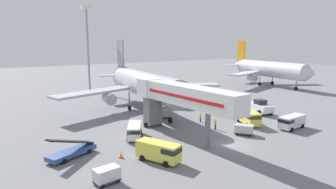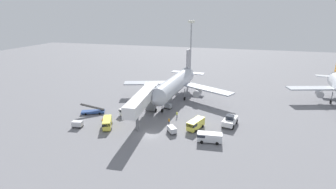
# 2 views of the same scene
# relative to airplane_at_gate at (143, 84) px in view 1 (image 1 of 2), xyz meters

# --- Properties ---
(ground_plane) EXTENTS (300.00, 300.00, 0.00)m
(ground_plane) POSITION_rel_airplane_at_gate_xyz_m (0.33, -24.81, -5.28)
(ground_plane) COLOR slate
(airplane_at_gate) EXTENTS (36.11, 34.87, 14.20)m
(airplane_at_gate) POSITION_rel_airplane_at_gate_xyz_m (0.00, 0.00, 0.00)
(airplane_at_gate) COLOR #B7BCC6
(airplane_at_gate) RESTS_ON ground
(jet_bridge) EXTENTS (4.74, 20.11, 7.79)m
(jet_bridge) POSITION_rel_airplane_at_gate_xyz_m (-3.79, -17.89, 0.64)
(jet_bridge) COLOR silver
(jet_bridge) RESTS_ON ground
(pushback_tug) EXTENTS (3.82, 6.15, 2.74)m
(pushback_tug) POSITION_rel_airplane_at_gate_xyz_m (17.38, -14.91, -4.00)
(pushback_tug) COLOR white
(pushback_tug) RESTS_ON ground
(belt_loader_truck) EXTENTS (6.40, 4.23, 3.02)m
(belt_loader_truck) POSITION_rel_airplane_at_gate_xyz_m (-19.05, -17.32, -4.53)
(belt_loader_truck) COLOR #2D4C8E
(belt_loader_truck) RESTS_ON ground
(service_van_rear_right) EXTENTS (5.33, 2.45, 2.09)m
(service_van_rear_right) POSITION_rel_airplane_at_gate_xyz_m (13.39, -24.61, -4.08)
(service_van_rear_right) COLOR silver
(service_van_rear_right) RESTS_ON ground
(service_van_mid_right) EXTENTS (3.78, 5.74, 2.33)m
(service_van_mid_right) POSITION_rel_airplane_at_gate_xyz_m (9.57, -19.21, -3.96)
(service_van_mid_right) COLOR #E5DB4C
(service_van_mid_right) RESTS_ON ground
(service_van_near_center) EXTENTS (3.86, 5.56, 2.26)m
(service_van_near_center) POSITION_rel_airplane_at_gate_xyz_m (-10.93, -24.20, -3.99)
(service_van_near_center) COLOR #E5DB4C
(service_van_near_center) RESTS_ON ground
(service_van_rear_left) EXTENTS (4.02, 5.21, 2.01)m
(service_van_rear_left) POSITION_rel_airplane_at_gate_xyz_m (-9.62, -15.19, -4.13)
(service_van_rear_left) COLOR white
(service_van_rear_left) RESTS_ON ground
(baggage_cart_near_right) EXTENTS (2.42, 1.84, 1.59)m
(baggage_cart_near_right) POSITION_rel_airplane_at_gate_xyz_m (-0.27, -8.22, -4.41)
(baggage_cart_near_right) COLOR #38383D
(baggage_cart_near_right) RESTS_ON ground
(baggage_cart_far_center) EXTENTS (2.61, 1.74, 1.58)m
(baggage_cart_far_center) POSITION_rel_airplane_at_gate_xyz_m (-17.99, -25.90, -4.41)
(baggage_cart_far_center) COLOR #38383D
(baggage_cart_far_center) RESTS_ON ground
(baggage_cart_mid_center) EXTENTS (2.74, 2.96, 1.52)m
(baggage_cart_mid_center) POSITION_rel_airplane_at_gate_xyz_m (4.72, -22.65, -4.44)
(baggage_cart_mid_center) COLOR #38383D
(baggage_cart_mid_center) RESTS_ON ground
(ground_crew_worker_foreground) EXTENTS (0.34, 0.34, 1.64)m
(ground_crew_worker_foreground) POSITION_rel_airplane_at_gate_xyz_m (3.76, -13.69, -4.42)
(ground_crew_worker_foreground) COLOR #1E2333
(ground_crew_worker_foreground) RESTS_ON ground
(ground_crew_worker_midground) EXTENTS (0.47, 0.47, 1.75)m
(ground_crew_worker_midground) POSITION_rel_airplane_at_gate_xyz_m (2.88, -18.44, -4.36)
(ground_crew_worker_midground) COLOR #1E2333
(ground_crew_worker_midground) RESTS_ON ground
(safety_cone_alpha) EXTENTS (0.49, 0.49, 0.74)m
(safety_cone_alpha) POSITION_rel_airplane_at_gate_xyz_m (-14.22, -20.80, -4.91)
(safety_cone_alpha) COLOR black
(safety_cone_alpha) RESTS_ON ground
(airplane_background) EXTENTS (31.64, 32.89, 13.98)m
(airplane_background) POSITION_rel_airplane_at_gate_xyz_m (49.05, 8.22, -0.04)
(airplane_background) COLOR silver
(airplane_background) RESTS_ON ground
(apron_light_mast) EXTENTS (2.40, 2.40, 23.47)m
(apron_light_mast) POSITION_rel_airplane_at_gate_xyz_m (-1.15, 30.24, 11.23)
(apron_light_mast) COLOR #93969B
(apron_light_mast) RESTS_ON ground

